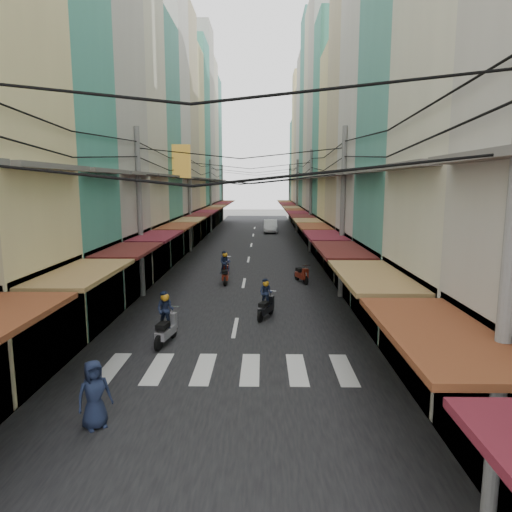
# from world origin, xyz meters

# --- Properties ---
(ground) EXTENTS (160.00, 160.00, 0.00)m
(ground) POSITION_xyz_m (0.00, 0.00, 0.00)
(ground) COLOR slate
(ground) RESTS_ON ground
(road) EXTENTS (10.00, 80.00, 0.02)m
(road) POSITION_xyz_m (0.00, 20.00, 0.01)
(road) COLOR black
(road) RESTS_ON ground
(sidewalk_left) EXTENTS (3.00, 80.00, 0.06)m
(sidewalk_left) POSITION_xyz_m (-6.50, 20.00, 0.03)
(sidewalk_left) COLOR slate
(sidewalk_left) RESTS_ON ground
(sidewalk_right) EXTENTS (3.00, 80.00, 0.06)m
(sidewalk_right) POSITION_xyz_m (6.50, 20.00, 0.03)
(sidewalk_right) COLOR slate
(sidewalk_right) RESTS_ON ground
(crosswalk) EXTENTS (7.55, 2.40, 0.01)m
(crosswalk) POSITION_xyz_m (-0.00, -6.00, 0.03)
(crosswalk) COLOR silver
(crosswalk) RESTS_ON ground
(building_row_left) EXTENTS (7.80, 67.67, 23.70)m
(building_row_left) POSITION_xyz_m (-7.92, 16.56, 9.78)
(building_row_left) COLOR beige
(building_row_left) RESTS_ON ground
(building_row_right) EXTENTS (7.80, 68.98, 22.59)m
(building_row_right) POSITION_xyz_m (7.92, 16.45, 9.41)
(building_row_right) COLOR teal
(building_row_right) RESTS_ON ground
(utility_poles) EXTENTS (10.20, 66.13, 8.20)m
(utility_poles) POSITION_xyz_m (0.00, 15.01, 6.59)
(utility_poles) COLOR slate
(utility_poles) RESTS_ON ground
(white_car) EXTENTS (5.05, 2.02, 1.78)m
(white_car) POSITION_xyz_m (1.91, 32.92, 0.00)
(white_car) COLOR silver
(white_car) RESTS_ON ground
(bicycle) EXTENTS (1.88, 1.08, 1.22)m
(bicycle) POSITION_xyz_m (6.63, -1.89, 0.00)
(bicycle) COLOR black
(bicycle) RESTS_ON ground
(moving_scooters) EXTENTS (5.97, 14.15, 1.87)m
(moving_scooters) POSITION_xyz_m (-0.47, 1.89, 0.53)
(moving_scooters) COLOR black
(moving_scooters) RESTS_ON ground
(parked_scooters) EXTENTS (12.75, 13.03, 1.01)m
(parked_scooters) POSITION_xyz_m (4.58, -4.66, 0.46)
(parked_scooters) COLOR black
(parked_scooters) RESTS_ON ground
(pedestrians) EXTENTS (12.98, 19.52, 2.19)m
(pedestrians) POSITION_xyz_m (-4.53, 2.34, 1.02)
(pedestrians) COLOR #261D27
(pedestrians) RESTS_ON ground
(market_umbrella) EXTENTS (2.52, 2.52, 2.65)m
(market_umbrella) POSITION_xyz_m (7.08, -0.94, 2.34)
(market_umbrella) COLOR #B2B2B7
(market_umbrella) RESTS_ON ground
(traffic_sign) EXTENTS (0.10, 0.66, 3.03)m
(traffic_sign) POSITION_xyz_m (5.23, -5.61, 2.22)
(traffic_sign) COLOR slate
(traffic_sign) RESTS_ON ground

